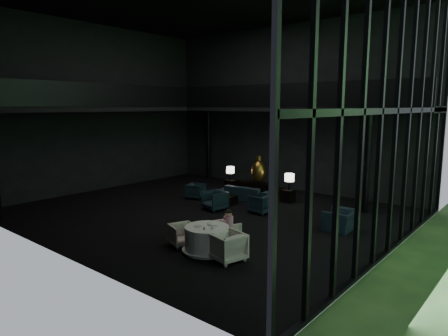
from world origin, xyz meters
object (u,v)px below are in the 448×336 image
Objects in this scene: child at (228,220)px; dining_table at (207,241)px; side_table_right at (288,196)px; coffee_table at (224,200)px; dining_chair_north at (227,231)px; lounge_armchair_east at (261,202)px; window_armchair at (340,217)px; lounge_armchair_south at (215,199)px; table_lamp_left at (230,170)px; dining_chair_west at (183,234)px; dining_chair_east at (227,244)px; sofa at (245,190)px; lounge_armchair_west at (196,191)px; side_table_left at (231,186)px; table_lamp_right at (289,178)px; console at (259,189)px; bronze_urn at (259,171)px.

dining_table is at bearing 86.45° from child.
dining_table reaches higher than side_table_right.
coffee_table is 4.71m from dining_chair_north.
lounge_armchair_east is 1.35× the size of child.
child reaches higher than window_armchair.
side_table_right is 3.43m from lounge_armchair_south.
table_lamp_left reaches higher than child.
side_table_right is at bearing 101.42° from dining_table.
dining_chair_east is at bearing -69.93° from dining_chair_west.
dining_table is at bearing -64.47° from dining_chair_west.
dining_table is at bearing 110.35° from sofa.
window_armchair is (4.99, 0.65, 0.01)m from lounge_armchair_south.
lounge_armchair_east is 1.85m from lounge_armchair_south.
dining_chair_east is (5.72, -4.73, 0.11)m from lounge_armchair_west.
lounge_armchair_west is 2.19m from lounge_armchair_south.
dining_chair_north is at bearing -31.09° from lounge_armchair_south.
dining_chair_east is (4.04, -4.72, 0.28)m from coffee_table.
window_armchair reaches higher than dining_chair_east.
lounge_armchair_east is at bearing 37.99° from lounge_armchair_south.
side_table_left reaches higher than side_table_right.
lounge_armchair_west is 0.76× the size of dining_chair_east.
lounge_armchair_south is at bearing -116.13° from table_lamp_right.
lounge_armchair_east reaches higher than console.
dining_chair_east is 1.31m from child.
console is 1.83× the size of window_armchair.
sofa reaches higher than coffee_table.
table_lamp_right reaches higher than dining_table.
lounge_armchair_east is at bearing -70.15° from child.
lounge_armchair_east is at bearing 25.55° from dining_chair_west.
dining_chair_north is at bearing -147.25° from lounge_armchair_west.
lounge_armchair_west is at bearing -115.74° from dining_chair_east.
side_table_right is 1.88m from sofa.
table_lamp_right reaches higher than dining_chair_east.
side_table_left is at bearing 179.99° from bronze_urn.
lounge_armchair_east is (0.13, -2.35, -0.61)m from table_lamp_right.
lounge_armchair_west reaches higher than console.
side_table_right is at bearing -0.88° from side_table_left.
lounge_armchair_south is at bearing -86.74° from window_armchair.
lounge_armchair_east is 3.61m from dining_chair_north.
side_table_right is 0.80× the size of dining_chair_north.
coffee_table is (-0.24, -2.21, -0.13)m from console.
coffee_table is (-0.30, 0.94, -0.27)m from lounge_armchair_south.
dining_table is at bearing -66.52° from console.
console is 2.35× the size of lounge_armchair_east.
lounge_armchair_west is 7.42m from dining_chair_east.
lounge_armchair_west is at bearing -14.29° from dining_chair_north.
console is 1.60m from side_table_right.
dining_chair_west is at bearing -86.34° from side_table_right.
side_table_left is 0.63× the size of dining_chair_east.
table_lamp_right is 3.55m from lounge_armchair_south.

